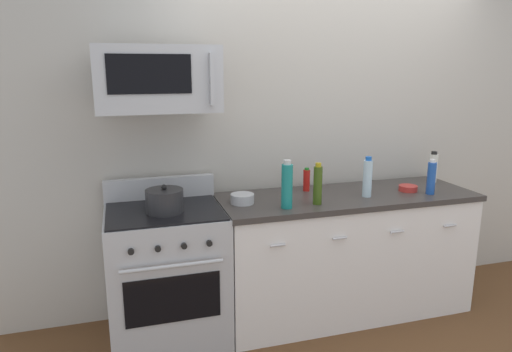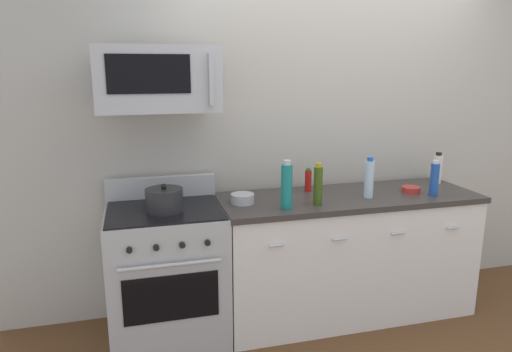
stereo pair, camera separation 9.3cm
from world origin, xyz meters
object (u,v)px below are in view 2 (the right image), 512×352
(bottle_hot_sauce_red, at_px, (308,180))
(bowl_steel_prep, at_px, (242,198))
(microwave, at_px, (158,79))
(bottle_sparkling_teal, at_px, (287,186))
(bottle_olive_oil, at_px, (318,185))
(bottle_water_clear, at_px, (369,179))
(bottle_soda_blue, at_px, (434,179))
(stockpot, at_px, (164,200))
(range_oven, at_px, (167,273))
(bowl_red_small, at_px, (411,189))
(bottle_vinegar_white, at_px, (437,169))

(bottle_hot_sauce_red, height_order, bowl_steel_prep, bottle_hot_sauce_red)
(microwave, distance_m, bottle_sparkling_teal, 1.06)
(bottle_olive_oil, bearing_deg, bottle_water_clear, 9.58)
(bottle_olive_oil, relative_size, bottle_hot_sauce_red, 1.62)
(bottle_soda_blue, relative_size, stockpot, 1.08)
(range_oven, height_order, bottle_soda_blue, bottle_soda_blue)
(bowl_steel_prep, bearing_deg, bowl_red_small, -2.03)
(bottle_vinegar_white, relative_size, bowl_red_small, 1.81)
(range_oven, relative_size, bottle_hot_sauce_red, 6.12)
(range_oven, relative_size, microwave, 1.44)
(bottle_hot_sauce_red, bearing_deg, bottle_water_clear, -37.62)
(bottle_hot_sauce_red, bearing_deg, stockpot, -167.82)
(range_oven, distance_m, bowl_red_small, 1.86)
(bottle_olive_oil, distance_m, bowl_red_small, 0.81)
(bottle_vinegar_white, xyz_separation_m, bottle_olive_oil, (-1.14, -0.31, 0.02))
(bottle_olive_oil, bearing_deg, bowl_steel_prep, 161.07)
(microwave, relative_size, bowl_red_small, 5.44)
(range_oven, relative_size, bottle_soda_blue, 4.16)
(bowl_steel_prep, bearing_deg, bottle_olive_oil, -18.93)
(range_oven, bearing_deg, bottle_olive_oil, -9.27)
(bottle_water_clear, distance_m, bottle_hot_sauce_red, 0.45)
(bottle_olive_oil, xyz_separation_m, bowl_steel_prep, (-0.48, 0.16, -0.10))
(bottle_hot_sauce_red, bearing_deg, bowl_red_small, -16.90)
(bottle_olive_oil, distance_m, stockpot, 1.01)
(range_oven, height_order, bottle_sparkling_teal, bottle_sparkling_teal)
(bottle_sparkling_teal, bearing_deg, microwave, 163.22)
(range_oven, distance_m, bottle_olive_oil, 1.17)
(bottle_hot_sauce_red, xyz_separation_m, bowl_red_small, (0.73, -0.22, -0.06))
(range_oven, height_order, bottle_hot_sauce_red, bottle_hot_sauce_red)
(bottle_sparkling_teal, distance_m, stockpot, 0.79)
(range_oven, xyz_separation_m, bottle_hot_sauce_red, (1.07, 0.18, 0.53))
(microwave, height_order, stockpot, microwave)
(bottle_water_clear, distance_m, stockpot, 1.42)
(range_oven, bearing_deg, bottle_hot_sauce_red, 9.42)
(bottle_soda_blue, distance_m, stockpot, 1.90)
(bottle_hot_sauce_red, bearing_deg, range_oven, -170.58)
(bottle_hot_sauce_red, distance_m, bowl_steel_prep, 0.57)
(bottle_vinegar_white, distance_m, bowl_red_small, 0.41)
(bottle_olive_oil, bearing_deg, bottle_hot_sauce_red, 79.51)
(range_oven, distance_m, bowl_steel_prep, 0.71)
(bottle_vinegar_white, xyz_separation_m, bowl_steel_prep, (-1.62, -0.15, -0.08))
(range_oven, height_order, bowl_steel_prep, range_oven)
(bowl_steel_prep, bearing_deg, bottle_soda_blue, -6.86)
(microwave, bearing_deg, bowl_steel_prep, -4.78)
(bottle_olive_oil, xyz_separation_m, bottle_sparkling_teal, (-0.23, -0.03, 0.02))
(stockpot, bearing_deg, bottle_water_clear, -1.63)
(bottle_soda_blue, bearing_deg, bottle_sparkling_teal, -178.74)
(bottle_soda_blue, height_order, bowl_red_small, bottle_soda_blue)
(bottle_vinegar_white, bearing_deg, bottle_hot_sauce_red, 178.37)
(bottle_vinegar_white, bearing_deg, bowl_red_small, -151.64)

